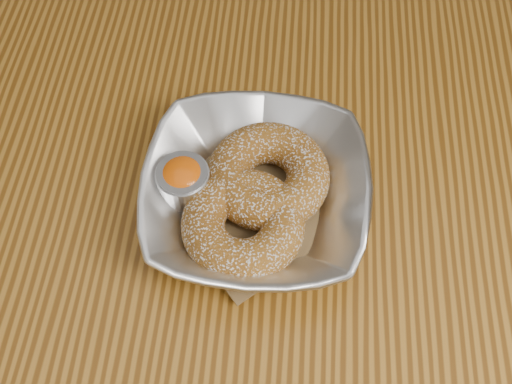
# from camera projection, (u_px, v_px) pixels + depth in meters

# --- Properties ---
(ground_plane) EXTENTS (4.00, 4.00, 0.00)m
(ground_plane) POSITION_uv_depth(u_px,v_px,m) (272.00, 378.00, 1.23)
(ground_plane) COLOR #565659
(ground_plane) RESTS_ON ground
(table) EXTENTS (1.20, 0.80, 0.75)m
(table) POSITION_uv_depth(u_px,v_px,m) (285.00, 237.00, 0.67)
(table) COLOR brown
(table) RESTS_ON ground_plane
(serving_bowl) EXTENTS (0.21, 0.21, 0.05)m
(serving_bowl) POSITION_uv_depth(u_px,v_px,m) (256.00, 195.00, 0.55)
(serving_bowl) COLOR silver
(serving_bowl) RESTS_ON table
(parchment) EXTENTS (0.20, 0.20, 0.00)m
(parchment) POSITION_uv_depth(u_px,v_px,m) (256.00, 203.00, 0.56)
(parchment) COLOR olive
(parchment) RESTS_ON table
(donut_back) EXTENTS (0.12, 0.12, 0.04)m
(donut_back) POSITION_uv_depth(u_px,v_px,m) (268.00, 176.00, 0.56)
(donut_back) COLOR brown
(donut_back) RESTS_ON parchment
(donut_front) EXTENTS (0.13, 0.13, 0.04)m
(donut_front) POSITION_uv_depth(u_px,v_px,m) (243.00, 224.00, 0.53)
(donut_front) COLOR brown
(donut_front) RESTS_ON parchment
(ramekin) EXTENTS (0.05, 0.05, 0.05)m
(ramekin) POSITION_uv_depth(u_px,v_px,m) (184.00, 183.00, 0.55)
(ramekin) COLOR silver
(ramekin) RESTS_ON table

